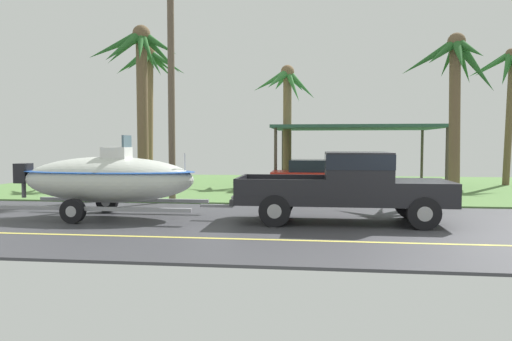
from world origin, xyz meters
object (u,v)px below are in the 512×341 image
palm_tree_mid (287,97)px  palm_tree_far_left (456,77)px  carport_awning (355,129)px  palm_tree_far_right (147,79)px  pickup_truck_towing (356,183)px  boat_on_trailer (108,179)px  utility_pole (171,73)px  palm_tree_near_left (509,79)px  palm_tree_near_right (140,69)px  parked_sedan_far (323,176)px

palm_tree_mid → palm_tree_far_left: 8.76m
carport_awning → palm_tree_far_right: palm_tree_far_right is taller
pickup_truck_towing → palm_tree_mid: size_ratio=0.96×
boat_on_trailer → utility_pole: 5.16m
palm_tree_near_left → boat_on_trailer: bearing=-142.2°
palm_tree_far_left → utility_pole: bearing=-171.7°
pickup_truck_towing → palm_tree_far_right: bearing=133.1°
boat_on_trailer → palm_tree_near_left: size_ratio=0.95×
carport_awning → palm_tree_near_right: bearing=-144.7°
palm_tree_far_left → palm_tree_far_right: 13.85m
carport_awning → palm_tree_near_right: (-8.59, -6.08, 2.14)m
pickup_truck_towing → palm_tree_near_left: bearing=55.1°
palm_tree_near_right → palm_tree_far_left: bearing=1.1°
carport_awning → palm_tree_far_left: (3.03, -5.86, 1.65)m
boat_on_trailer → pickup_truck_towing: bearing=0.0°
boat_on_trailer → palm_tree_near_right: palm_tree_near_right is taller
palm_tree_far_right → parked_sedan_far: bearing=-13.6°
boat_on_trailer → parked_sedan_far: 9.87m
pickup_truck_towing → palm_tree_far_left: bearing=53.3°
boat_on_trailer → carport_awning: (7.68, 11.07, 1.71)m
pickup_truck_towing → utility_pole: 7.99m
boat_on_trailer → palm_tree_mid: size_ratio=1.05×
palm_tree_far_left → palm_tree_far_right: bearing=160.6°
carport_awning → palm_tree_far_right: 10.38m
boat_on_trailer → utility_pole: (0.70, 3.76, 3.46)m
palm_tree_near_left → utility_pole: (-14.16, -7.78, -0.59)m
palm_tree_far_right → pickup_truck_towing: bearing=-46.9°
palm_tree_near_left → utility_pole: 16.17m
pickup_truck_towing → parked_sedan_far: pickup_truck_towing is taller
palm_tree_near_right → utility_pole: 2.07m
carport_awning → palm_tree_near_left: palm_tree_near_left is taller
palm_tree_near_left → palm_tree_mid: bearing=-178.2°
palm_tree_near_left → palm_tree_near_right: 17.08m
palm_tree_near_left → palm_tree_far_left: (-4.16, -6.32, -0.70)m
boat_on_trailer → utility_pole: utility_pole is taller
parked_sedan_far → palm_tree_far_left: palm_tree_far_left is taller
utility_pole → boat_on_trailer: bearing=-100.6°
carport_awning → palm_tree_near_right: size_ratio=1.20×
parked_sedan_far → palm_tree_far_left: bearing=-28.8°
parked_sedan_far → palm_tree_far_left: 6.48m
parked_sedan_far → boat_on_trailer: bearing=-128.1°
parked_sedan_far → palm_tree_far_right: palm_tree_far_right is taller
utility_pole → palm_tree_mid: bearing=64.1°
pickup_truck_towing → carport_awning: size_ratio=0.73×
boat_on_trailer → utility_pole: size_ratio=0.71×
carport_awning → palm_tree_near_left: 7.58m
palm_tree_mid → utility_pole: bearing=-115.9°
palm_tree_near_right → parked_sedan_far: bearing=21.5°
palm_tree_near_left → parked_sedan_far: bearing=-156.7°
boat_on_trailer → palm_tree_far_right: size_ratio=0.92×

